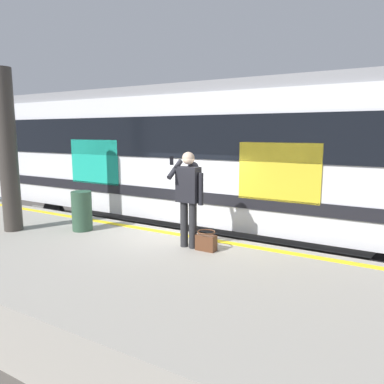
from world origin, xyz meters
name	(u,v)px	position (x,y,z in m)	size (l,w,h in m)	color
ground_plane	(188,273)	(0.00, 0.00, 0.00)	(23.46, 23.46, 0.00)	#4C4742
platform	(125,286)	(0.00, 1.99, 0.45)	(13.17, 3.98, 0.91)	#9E998E
safety_line	(180,235)	(0.00, 0.30, 0.91)	(12.91, 0.16, 0.01)	yellow
track_rail_near	(212,255)	(0.00, -1.10, 0.08)	(17.12, 0.08, 0.16)	slate
track_rail_far	(237,240)	(0.00, -2.54, 0.08)	(17.12, 0.08, 0.16)	slate
train_carriage	(205,152)	(0.60, -1.81, 2.46)	(13.52, 2.95, 3.84)	silver
passenger	(189,192)	(-0.55, 0.88, 1.92)	(0.57, 0.55, 1.71)	#262628
handbag	(206,242)	(-0.92, 0.89, 1.07)	(0.35, 0.32, 0.34)	#59331E
station_column	(8,151)	(3.24, 1.77, 2.57)	(0.37, 0.37, 3.32)	#38332D
trash_bin	(82,211)	(1.97, 1.04, 1.32)	(0.42, 0.42, 0.83)	#2D4C38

